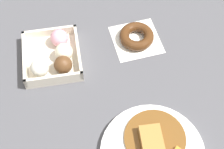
# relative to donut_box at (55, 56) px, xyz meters

# --- Properties ---
(ground_plane) EXTENTS (1.60, 1.60, 0.00)m
(ground_plane) POSITION_rel_donut_box_xyz_m (-0.16, -0.11, -0.03)
(ground_plane) COLOR #4C4C51
(donut_box) EXTENTS (0.18, 0.17, 0.06)m
(donut_box) POSITION_rel_donut_box_xyz_m (0.00, 0.00, 0.00)
(donut_box) COLOR beige
(donut_box) RESTS_ON ground_plane
(chocolate_ring_donut) EXTENTS (0.16, 0.16, 0.03)m
(chocolate_ring_donut) POSITION_rel_donut_box_xyz_m (0.04, -0.25, -0.01)
(chocolate_ring_donut) COLOR white
(chocolate_ring_donut) RESTS_ON ground_plane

